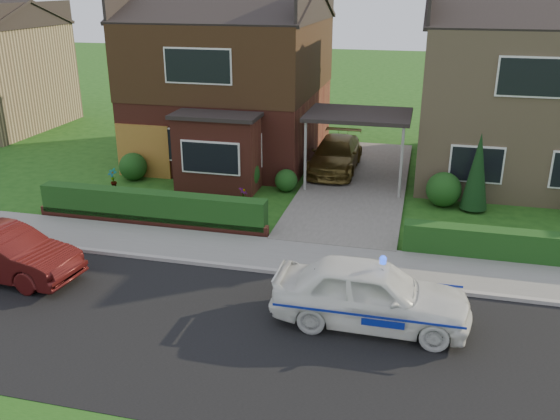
% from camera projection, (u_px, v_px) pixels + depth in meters
% --- Properties ---
extents(ground, '(120.00, 120.00, 0.00)m').
position_uv_depth(ground, '(292.00, 343.00, 12.70)').
color(ground, '#1A4813').
rests_on(ground, ground).
extents(road, '(60.00, 6.00, 0.02)m').
position_uv_depth(road, '(292.00, 343.00, 12.70)').
color(road, black).
rests_on(road, ground).
extents(kerb, '(60.00, 0.16, 0.12)m').
position_uv_depth(kerb, '(318.00, 277.00, 15.44)').
color(kerb, '#9E9993').
rests_on(kerb, ground).
extents(sidewalk, '(60.00, 2.00, 0.10)m').
position_uv_depth(sidewalk, '(325.00, 260.00, 16.40)').
color(sidewalk, slate).
rests_on(sidewalk, ground).
extents(driveway, '(3.80, 12.00, 0.12)m').
position_uv_depth(driveway, '(356.00, 183.00, 22.65)').
color(driveway, '#666059').
rests_on(driveway, ground).
extents(house_left, '(7.50, 9.53, 7.25)m').
position_uv_depth(house_left, '(232.00, 68.00, 25.22)').
color(house_left, maroon).
rests_on(house_left, ground).
extents(house_right, '(7.50, 8.06, 7.25)m').
position_uv_depth(house_right, '(520.00, 82.00, 22.77)').
color(house_right, tan).
rests_on(house_right, ground).
extents(carport_link, '(3.80, 3.00, 2.77)m').
position_uv_depth(carport_link, '(359.00, 116.00, 21.67)').
color(carport_link, black).
rests_on(carport_link, ground).
extents(garage_door, '(2.20, 0.10, 2.10)m').
position_uv_depth(garage_door, '(143.00, 151.00, 23.19)').
color(garage_door, brown).
rests_on(garage_door, ground).
extents(dwarf_wall, '(7.70, 0.25, 0.36)m').
position_uv_depth(dwarf_wall, '(151.00, 221.00, 18.73)').
color(dwarf_wall, maroon).
rests_on(dwarf_wall, ground).
extents(hedge_left, '(7.50, 0.55, 0.90)m').
position_uv_depth(hedge_left, '(153.00, 224.00, 18.93)').
color(hedge_left, '#133E15').
rests_on(hedge_left, ground).
extents(hedge_right, '(7.50, 0.55, 0.80)m').
position_uv_depth(hedge_right, '(541.00, 264.00, 16.25)').
color(hedge_right, '#133E15').
rests_on(hedge_right, ground).
extents(shrub_left_far, '(1.08, 1.08, 1.08)m').
position_uv_depth(shrub_left_far, '(133.00, 167.00, 23.01)').
color(shrub_left_far, '#133E15').
rests_on(shrub_left_far, ground).
extents(shrub_left_mid, '(1.32, 1.32, 1.32)m').
position_uv_depth(shrub_left_mid, '(242.00, 173.00, 21.78)').
color(shrub_left_mid, '#133E15').
rests_on(shrub_left_mid, ground).
extents(shrub_left_near, '(0.84, 0.84, 0.84)m').
position_uv_depth(shrub_left_near, '(286.00, 180.00, 21.78)').
color(shrub_left_near, '#133E15').
rests_on(shrub_left_near, ground).
extents(shrub_right_near, '(1.20, 1.20, 1.20)m').
position_uv_depth(shrub_right_near, '(444.00, 189.00, 20.29)').
color(shrub_right_near, '#133E15').
rests_on(shrub_right_near, ground).
extents(conifer_a, '(0.90, 0.90, 2.60)m').
position_uv_depth(conifer_a, '(477.00, 174.00, 19.63)').
color(conifer_a, black).
rests_on(conifer_a, ground).
extents(police_car, '(4.05, 4.42, 1.66)m').
position_uv_depth(police_car, '(371.00, 294.00, 13.18)').
color(police_car, white).
rests_on(police_car, ground).
extents(driveway_car, '(1.83, 4.45, 1.29)m').
position_uv_depth(driveway_car, '(336.00, 154.00, 23.81)').
color(driveway_car, brown).
rests_on(driveway_car, driveway).
extents(street_car, '(1.79, 4.16, 1.33)m').
position_uv_depth(street_car, '(5.00, 254.00, 15.31)').
color(street_car, '#430E0E').
rests_on(street_car, ground).
extents(potted_plant_a, '(0.44, 0.35, 0.73)m').
position_uv_depth(potted_plant_a, '(113.00, 178.00, 22.19)').
color(potted_plant_a, gray).
rests_on(potted_plant_a, ground).
extents(potted_plant_b, '(0.54, 0.54, 0.77)m').
position_uv_depth(potted_plant_b, '(148.00, 202.00, 19.77)').
color(potted_plant_b, gray).
rests_on(potted_plant_b, ground).
extents(potted_plant_c, '(0.44, 0.44, 0.69)m').
position_uv_depth(potted_plant_c, '(243.00, 198.00, 20.22)').
color(potted_plant_c, gray).
rests_on(potted_plant_c, ground).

